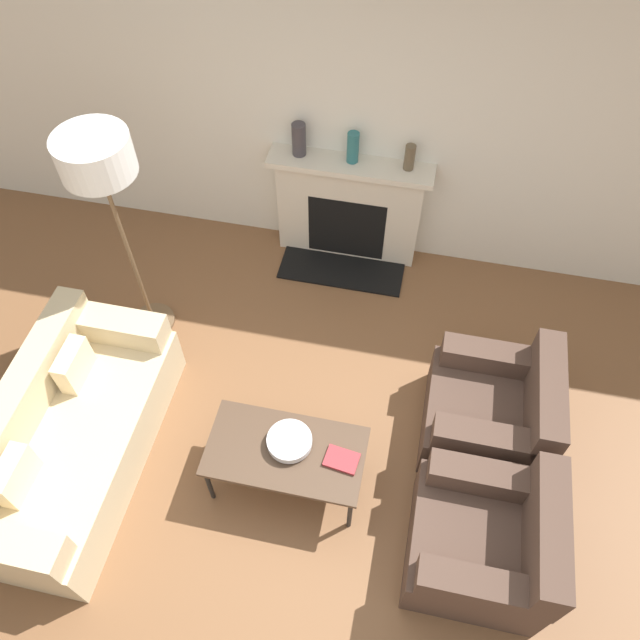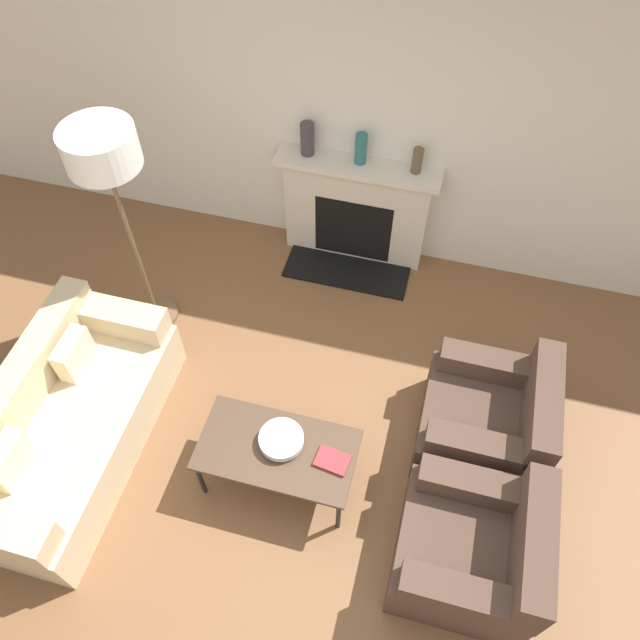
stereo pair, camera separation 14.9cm
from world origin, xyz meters
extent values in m
plane|color=brown|center=(0.00, 0.00, 0.00)|extent=(18.00, 18.00, 0.00)
cube|color=silver|center=(0.00, 2.58, 1.45)|extent=(18.00, 0.06, 2.90)
cube|color=beige|center=(-0.12, 2.45, 0.48)|extent=(1.22, 0.20, 0.96)
cube|color=black|center=(-0.12, 2.36, 0.35)|extent=(0.67, 0.04, 0.62)
cube|color=black|center=(-0.12, 2.17, 0.01)|extent=(1.10, 0.40, 0.02)
cube|color=beige|center=(-0.12, 2.42, 0.99)|extent=(1.34, 0.28, 0.05)
cube|color=#CCB78E|center=(-1.57, 0.03, 0.21)|extent=(0.83, 1.84, 0.43)
cube|color=#CCB78E|center=(-1.89, 0.03, 0.59)|extent=(0.20, 1.84, 0.33)
cube|color=#CCB78E|center=(-1.57, 0.84, 0.53)|extent=(0.76, 0.22, 0.21)
cube|color=beige|center=(-1.69, -0.39, 0.57)|extent=(0.12, 0.32, 0.28)
cube|color=beige|center=(-1.69, 0.44, 0.57)|extent=(0.12, 0.32, 0.28)
cube|color=#4C382D|center=(1.17, -0.10, 0.20)|extent=(0.81, 0.84, 0.41)
cube|color=#4C382D|center=(1.49, -0.10, 0.61)|extent=(0.18, 0.84, 0.40)
cube|color=#4C382D|center=(1.17, 0.23, 0.50)|extent=(0.73, 0.18, 0.19)
cube|color=#4C382D|center=(1.17, -0.43, 0.50)|extent=(0.73, 0.18, 0.19)
cube|color=#4C382D|center=(1.17, 0.82, 0.20)|extent=(0.81, 0.84, 0.41)
cube|color=#4C382D|center=(1.49, 0.82, 0.61)|extent=(0.18, 0.84, 0.40)
cube|color=#4C382D|center=(1.17, 1.15, 0.50)|extent=(0.73, 0.18, 0.19)
cube|color=#4C382D|center=(1.17, 0.49, 0.50)|extent=(0.73, 0.18, 0.19)
cube|color=#4C3828|center=(-0.12, 0.17, 0.44)|extent=(1.04, 0.55, 0.03)
cylinder|color=black|center=(-0.60, -0.07, 0.21)|extent=(0.03, 0.03, 0.43)
cylinder|color=black|center=(0.36, -0.07, 0.21)|extent=(0.03, 0.03, 0.43)
cylinder|color=black|center=(-0.60, 0.41, 0.21)|extent=(0.03, 0.03, 0.43)
cylinder|color=black|center=(0.36, 0.41, 0.21)|extent=(0.03, 0.03, 0.43)
cylinder|color=silver|center=(-0.10, 0.22, 0.46)|extent=(0.10, 0.10, 0.02)
cylinder|color=silver|center=(-0.10, 0.22, 0.50)|extent=(0.30, 0.30, 0.05)
cube|color=#9E2D33|center=(0.25, 0.18, 0.47)|extent=(0.23, 0.18, 0.02)
cylinder|color=brown|center=(-1.56, 1.28, 0.01)|extent=(0.36, 0.36, 0.03)
cylinder|color=brown|center=(-1.56, 1.28, 0.83)|extent=(0.03, 0.03, 1.61)
cylinder|color=white|center=(-1.56, 1.28, 1.73)|extent=(0.49, 0.49, 0.26)
cylinder|color=#3D383D|center=(-0.54, 2.45, 1.15)|extent=(0.11, 0.11, 0.27)
cylinder|color=#28666B|center=(-0.11, 2.45, 1.14)|extent=(0.09, 0.09, 0.26)
cylinder|color=brown|center=(0.34, 2.45, 1.12)|extent=(0.08, 0.08, 0.21)
camera|label=1|loc=(0.46, -1.50, 4.20)|focal=35.00mm
camera|label=2|loc=(0.61, -1.46, 4.20)|focal=35.00mm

